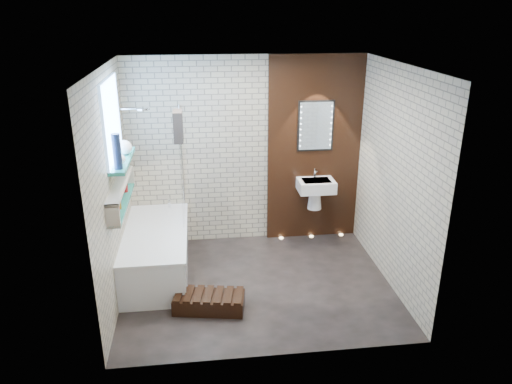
{
  "coord_description": "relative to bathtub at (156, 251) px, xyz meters",
  "views": [
    {
      "loc": [
        -0.65,
        -5.11,
        3.19
      ],
      "look_at": [
        0.0,
        0.15,
        1.15
      ],
      "focal_mm": 34.23,
      "sensor_mm": 36.0,
      "label": 1
    }
  ],
  "objects": [
    {
      "name": "towel",
      "position": [
        0.35,
        0.15,
        1.56
      ],
      "size": [
        0.11,
        0.28,
        0.37
      ],
      "primitive_type": "cube",
      "color": "black",
      "rests_on": "bath_screen"
    },
    {
      "name": "bathtub",
      "position": [
        0.0,
        0.0,
        0.0
      ],
      "size": [
        0.79,
        1.74,
        0.7
      ],
      "color": "white",
      "rests_on": "ground"
    },
    {
      "name": "display_niche",
      "position": [
        -0.31,
        -0.3,
        0.91
      ],
      "size": [
        0.14,
        1.3,
        0.26
      ],
      "color": "#227C6D",
      "rests_on": "room_shell"
    },
    {
      "name": "floor_uplights",
      "position": [
        2.17,
        0.75,
        -0.29
      ],
      "size": [
        0.96,
        0.06,
        0.01
      ],
      "color": "#FFD899",
      "rests_on": "ground"
    },
    {
      "name": "washbasin",
      "position": [
        2.17,
        0.62,
        0.5
      ],
      "size": [
        0.5,
        0.36,
        0.58
      ],
      "color": "white",
      "rests_on": "walnut_panel"
    },
    {
      "name": "walnut_panel",
      "position": [
        2.17,
        0.82,
        1.01
      ],
      "size": [
        1.3,
        0.06,
        2.6
      ],
      "primitive_type": "cube",
      "color": "black",
      "rests_on": "ground"
    },
    {
      "name": "led_mirror",
      "position": [
        2.17,
        0.78,
        1.36
      ],
      "size": [
        0.5,
        0.02,
        0.7
      ],
      "color": "black",
      "rests_on": "walnut_panel"
    },
    {
      "name": "bath_screen",
      "position": [
        0.35,
        0.44,
        0.99
      ],
      "size": [
        0.01,
        0.78,
        1.4
      ],
      "primitive_type": "cube",
      "color": "white",
      "rests_on": "bathtub"
    },
    {
      "name": "ground",
      "position": [
        1.22,
        -0.45,
        -0.29
      ],
      "size": [
        3.2,
        3.2,
        0.0
      ],
      "primitive_type": "plane",
      "color": "black",
      "rests_on": "ground"
    },
    {
      "name": "clerestory_window",
      "position": [
        -0.34,
        -0.1,
        1.61
      ],
      "size": [
        0.18,
        1.0,
        0.94
      ],
      "color": "#7FADE0",
      "rests_on": "room_shell"
    },
    {
      "name": "shower_head",
      "position": [
        -0.08,
        0.5,
        1.71
      ],
      "size": [
        0.18,
        0.18,
        0.02
      ],
      "primitive_type": "cylinder",
      "color": "silver",
      "rests_on": "room_shell"
    },
    {
      "name": "niche_bottles",
      "position": [
        -0.31,
        -0.25,
        0.87
      ],
      "size": [
        0.06,
        0.72,
        0.15
      ],
      "color": "maroon",
      "rests_on": "display_niche"
    },
    {
      "name": "walnut_step",
      "position": [
        0.62,
        -0.9,
        -0.2
      ],
      "size": [
        0.83,
        0.48,
        0.17
      ],
      "primitive_type": "cube",
      "rotation": [
        0.0,
        0.0,
        -0.18
      ],
      "color": "black",
      "rests_on": "ground"
    },
    {
      "name": "room_shell",
      "position": [
        1.22,
        -0.45,
        1.01
      ],
      "size": [
        3.24,
        3.2,
        2.6
      ],
      "color": "#B8AE92",
      "rests_on": "ground"
    },
    {
      "name": "sill_vases",
      "position": [
        -0.28,
        -0.16,
        1.38
      ],
      "size": [
        0.17,
        0.66,
        0.38
      ],
      "color": "white",
      "rests_on": "clerestory_window"
    }
  ]
}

